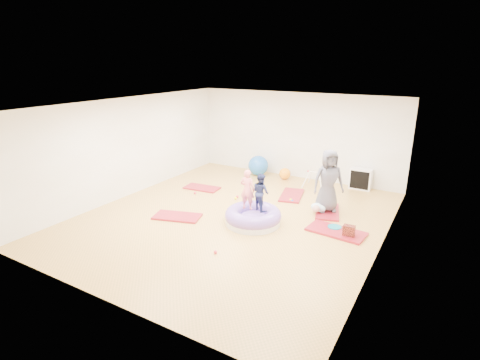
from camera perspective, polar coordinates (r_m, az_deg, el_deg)
The scene contains 19 objects.
room at distance 9.00m, azimuth -0.96°, elevation 2.52°, with size 7.01×8.01×2.81m.
gym_mat_front_left at distance 9.57m, azimuth -9.55°, elevation -5.50°, with size 1.16×0.58×0.05m, color maroon.
gym_mat_mid_left at distance 11.56m, azimuth -5.82°, elevation -1.20°, with size 1.07×0.54×0.04m, color maroon.
gym_mat_center_back at distance 10.99m, azimuth 7.87°, elevation -2.31°, with size 1.16×0.58×0.05m, color maroon.
gym_mat_right at distance 8.93m, azimuth 14.44°, elevation -7.61°, with size 1.29×0.65×0.05m, color maroon.
gym_mat_rear_right at distance 10.01m, azimuth 13.16°, elevation -4.67°, with size 1.16×0.58×0.05m, color maroon.
inflatable_cushion at distance 9.06m, azimuth 2.00°, elevation -5.66°, with size 1.37×1.37×0.43m.
child_pink at distance 8.88m, azimuth 1.13°, elevation -1.15°, with size 0.36×0.24×0.99m, color #FA787F.
child_navy at distance 8.83m, azimuth 3.20°, elevation -1.55°, with size 0.44×0.34×0.91m, color navy.
adult_caregiver at distance 9.75m, azimuth 13.32°, elevation -0.12°, with size 0.79×0.51×1.61m, color #4B4B57.
infant at distance 9.81m, azimuth 11.79°, elevation -4.15°, with size 0.40×0.41×0.24m.
ball_pit_balls at distance 10.16m, azimuth 0.79°, elevation -3.75°, with size 2.81×3.62×0.08m.
exercise_ball_blue at distance 12.77m, azimuth 2.79°, elevation 2.21°, with size 0.68×0.68×0.68m, color blue.
exercise_ball_orange at distance 12.46m, azimuth 6.85°, elevation 0.97°, with size 0.38×0.38×0.38m, color orange.
infant_play_gym at distance 11.73m, azimuth 11.43°, elevation 0.44°, with size 0.67×0.63×0.51m.
cube_shelf at distance 11.96m, azimuth 17.89°, elevation 0.16°, with size 0.64×0.32×0.64m.
balance_disc at distance 9.08m, azimuth 14.20°, elevation -7.08°, with size 0.32×0.32×0.07m, color #0B7993.
backpack at distance 8.72m, azimuth 16.24°, elevation -7.56°, with size 0.25×0.16×0.29m, color #A23222.
yellow_toy at distance 9.44m, azimuth -7.93°, elevation -5.83°, with size 0.19×0.19×0.03m, color #F7FF00.
Camera 1 is at (4.49, -7.43, 3.78)m, focal length 28.00 mm.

